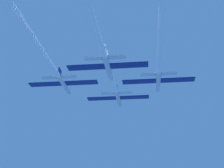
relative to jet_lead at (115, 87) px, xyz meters
The scene contains 4 objects.
jet_lead is the anchor object (origin of this frame).
jet_left_wing 22.01m from the jet_lead, 132.86° to the right, with size 20.66×48.89×3.42m.
jet_right_wing 20.09m from the jet_lead, 49.34° to the right, with size 20.66×46.44×3.42m.
jet_slot 31.29m from the jet_lead, 90.04° to the right, with size 20.66×53.64×3.42m.
Camera 1 is at (10.07, -101.28, -36.11)m, focal length 51.52 mm.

